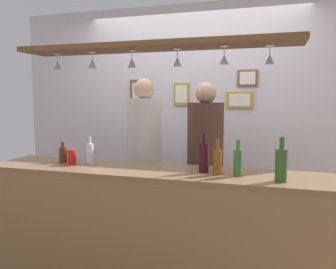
{
  "coord_description": "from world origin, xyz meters",
  "views": [
    {
      "loc": [
        0.9,
        -2.82,
        1.54
      ],
      "look_at": [
        0.0,
        0.1,
        1.21
      ],
      "focal_mm": 36.7,
      "sensor_mm": 36.0,
      "label": 1
    }
  ],
  "objects_px": {
    "person_middle_brown_shirt": "(205,154)",
    "bottle_soda_clear": "(90,153)",
    "picture_frame_caricature": "(140,94)",
    "bottle_beer_amber_tall": "(217,161)",
    "bottle_beer_brown_stubby": "(63,154)",
    "drink_can": "(72,157)",
    "bottle_champagne_green": "(281,164)",
    "bottle_wine_dark_red": "(204,157)",
    "person_left_white_patterned_shirt": "(145,148)",
    "picture_frame_crest": "(181,94)",
    "picture_frame_lower_pair": "(240,100)",
    "bottle_beer_green_import": "(238,162)",
    "picture_frame_upper_small": "(248,78)"
  },
  "relations": [
    {
      "from": "person_left_white_patterned_shirt",
      "to": "bottle_beer_green_import",
      "type": "relative_size",
      "value": 6.64
    },
    {
      "from": "picture_frame_caricature",
      "to": "bottle_beer_brown_stubby",
      "type": "bearing_deg",
      "value": -97.32
    },
    {
      "from": "drink_can",
      "to": "picture_frame_crest",
      "type": "distance_m",
      "value": 1.61
    },
    {
      "from": "bottle_beer_brown_stubby",
      "to": "drink_can",
      "type": "bearing_deg",
      "value": -20.23
    },
    {
      "from": "picture_frame_crest",
      "to": "picture_frame_upper_small",
      "type": "height_order",
      "value": "picture_frame_upper_small"
    },
    {
      "from": "person_middle_brown_shirt",
      "to": "bottle_soda_clear",
      "type": "height_order",
      "value": "person_middle_brown_shirt"
    },
    {
      "from": "drink_can",
      "to": "picture_frame_caricature",
      "type": "distance_m",
      "value": 1.51
    },
    {
      "from": "picture_frame_crest",
      "to": "picture_frame_upper_small",
      "type": "xyz_separation_m",
      "value": [
        0.75,
        0.0,
        0.17
      ]
    },
    {
      "from": "person_left_white_patterned_shirt",
      "to": "bottle_beer_brown_stubby",
      "type": "height_order",
      "value": "person_left_white_patterned_shirt"
    },
    {
      "from": "person_middle_brown_shirt",
      "to": "bottle_soda_clear",
      "type": "xyz_separation_m",
      "value": [
        -0.86,
        -0.63,
        0.06
      ]
    },
    {
      "from": "bottle_beer_green_import",
      "to": "picture_frame_lower_pair",
      "type": "distance_m",
      "value": 1.5
    },
    {
      "from": "bottle_beer_brown_stubby",
      "to": "bottle_soda_clear",
      "type": "bearing_deg",
      "value": 3.65
    },
    {
      "from": "bottle_soda_clear",
      "to": "picture_frame_caricature",
      "type": "bearing_deg",
      "value": 93.23
    },
    {
      "from": "person_left_white_patterned_shirt",
      "to": "person_middle_brown_shirt",
      "type": "xyz_separation_m",
      "value": [
        0.61,
        -0.0,
        -0.03
      ]
    },
    {
      "from": "picture_frame_lower_pair",
      "to": "bottle_beer_brown_stubby",
      "type": "bearing_deg",
      "value": -134.84
    },
    {
      "from": "person_middle_brown_shirt",
      "to": "drink_can",
      "type": "height_order",
      "value": "person_middle_brown_shirt"
    },
    {
      "from": "person_left_white_patterned_shirt",
      "to": "bottle_wine_dark_red",
      "type": "distance_m",
      "value": 0.99
    },
    {
      "from": "drink_can",
      "to": "bottle_beer_amber_tall",
      "type": "bearing_deg",
      "value": -1.49
    },
    {
      "from": "bottle_beer_amber_tall",
      "to": "bottle_soda_clear",
      "type": "relative_size",
      "value": 1.13
    },
    {
      "from": "drink_can",
      "to": "picture_frame_crest",
      "type": "bearing_deg",
      "value": 67.77
    },
    {
      "from": "person_left_white_patterned_shirt",
      "to": "picture_frame_lower_pair",
      "type": "distance_m",
      "value": 1.21
    },
    {
      "from": "bottle_beer_brown_stubby",
      "to": "bottle_champagne_green",
      "type": "distance_m",
      "value": 1.79
    },
    {
      "from": "picture_frame_caricature",
      "to": "person_left_white_patterned_shirt",
      "type": "bearing_deg",
      "value": -65.56
    },
    {
      "from": "bottle_soda_clear",
      "to": "picture_frame_lower_pair",
      "type": "height_order",
      "value": "picture_frame_lower_pair"
    },
    {
      "from": "bottle_beer_brown_stubby",
      "to": "picture_frame_upper_small",
      "type": "xyz_separation_m",
      "value": [
        1.43,
        1.36,
        0.7
      ]
    },
    {
      "from": "bottle_beer_brown_stubby",
      "to": "bottle_champagne_green",
      "type": "relative_size",
      "value": 0.6
    },
    {
      "from": "bottle_beer_brown_stubby",
      "to": "picture_frame_caricature",
      "type": "bearing_deg",
      "value": 82.68
    },
    {
      "from": "person_middle_brown_shirt",
      "to": "bottle_beer_brown_stubby",
      "type": "relative_size",
      "value": 9.34
    },
    {
      "from": "picture_frame_upper_small",
      "to": "picture_frame_crest",
      "type": "bearing_deg",
      "value": 180.0
    },
    {
      "from": "bottle_beer_amber_tall",
      "to": "picture_frame_caricature",
      "type": "height_order",
      "value": "picture_frame_caricature"
    },
    {
      "from": "bottle_beer_green_import",
      "to": "bottle_beer_amber_tall",
      "type": "bearing_deg",
      "value": -179.48
    },
    {
      "from": "bottle_champagne_green",
      "to": "picture_frame_caricature",
      "type": "relative_size",
      "value": 0.88
    },
    {
      "from": "bottle_wine_dark_red",
      "to": "picture_frame_lower_pair",
      "type": "height_order",
      "value": "picture_frame_lower_pair"
    },
    {
      "from": "bottle_beer_brown_stubby",
      "to": "drink_can",
      "type": "xyz_separation_m",
      "value": [
        0.11,
        -0.04,
        -0.01
      ]
    },
    {
      "from": "bottle_beer_amber_tall",
      "to": "bottle_champagne_green",
      "type": "bearing_deg",
      "value": -10.93
    },
    {
      "from": "bottle_beer_green_import",
      "to": "bottle_wine_dark_red",
      "type": "bearing_deg",
      "value": 169.09
    },
    {
      "from": "bottle_wine_dark_red",
      "to": "picture_frame_caricature",
      "type": "height_order",
      "value": "picture_frame_caricature"
    },
    {
      "from": "bottle_champagne_green",
      "to": "drink_can",
      "type": "height_order",
      "value": "bottle_champagne_green"
    },
    {
      "from": "bottle_beer_green_import",
      "to": "picture_frame_upper_small",
      "type": "distance_m",
      "value": 1.58
    },
    {
      "from": "bottle_beer_brown_stubby",
      "to": "bottle_beer_green_import",
      "type": "bearing_deg",
      "value": -2.8
    },
    {
      "from": "person_left_white_patterned_shirt",
      "to": "bottle_beer_brown_stubby",
      "type": "distance_m",
      "value": 0.82
    },
    {
      "from": "bottle_beer_brown_stubby",
      "to": "picture_frame_caricature",
      "type": "distance_m",
      "value": 1.47
    },
    {
      "from": "bottle_wine_dark_red",
      "to": "drink_can",
      "type": "height_order",
      "value": "bottle_wine_dark_red"
    },
    {
      "from": "bottle_wine_dark_red",
      "to": "bottle_champagne_green",
      "type": "bearing_deg",
      "value": -13.87
    },
    {
      "from": "picture_frame_upper_small",
      "to": "person_middle_brown_shirt",
      "type": "bearing_deg",
      "value": -114.18
    },
    {
      "from": "person_middle_brown_shirt",
      "to": "picture_frame_crest",
      "type": "height_order",
      "value": "picture_frame_crest"
    },
    {
      "from": "bottle_beer_brown_stubby",
      "to": "bottle_wine_dark_red",
      "type": "xyz_separation_m",
      "value": [
        1.23,
        -0.02,
        0.05
      ]
    },
    {
      "from": "bottle_soda_clear",
      "to": "picture_frame_crest",
      "type": "distance_m",
      "value": 1.5
    },
    {
      "from": "picture_frame_lower_pair",
      "to": "bottle_soda_clear",
      "type": "bearing_deg",
      "value": -129.35
    },
    {
      "from": "person_left_white_patterned_shirt",
      "to": "picture_frame_caricature",
      "type": "distance_m",
      "value": 0.95
    }
  ]
}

